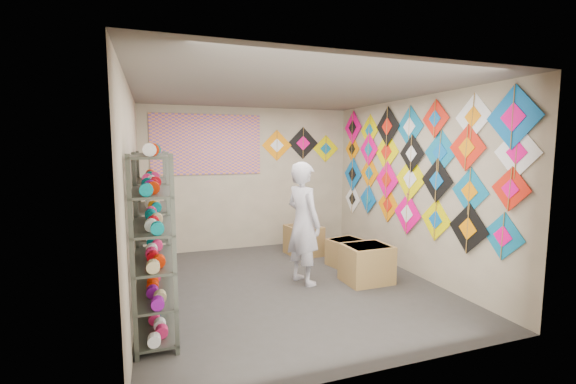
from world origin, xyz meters
name	(u,v)px	position (x,y,z in m)	size (l,w,h in m)	color
ground	(288,285)	(0.00, 0.00, 0.00)	(4.50, 4.50, 0.00)	#35322E
room_walls	(288,170)	(0.00, 0.00, 1.64)	(4.50, 4.50, 4.50)	tan
shelf_rack_front	(154,245)	(-1.78, -0.85, 0.95)	(0.40, 1.10, 1.90)	#4C5147
shelf_rack_back	(153,222)	(-1.78, 0.45, 0.95)	(0.40, 1.10, 1.90)	#4C5147
string_spools	(153,224)	(-1.78, -0.20, 1.05)	(0.12, 2.36, 0.12)	#EF2065
kite_wall_display	(409,166)	(1.98, 0.00, 1.66)	(0.06, 4.26, 2.07)	#0E6E9B
back_wall_kites	(301,146)	(1.06, 2.24, 1.98)	(1.63, 0.02, 0.71)	orange
poster	(207,145)	(-0.80, 2.23, 2.00)	(2.00, 0.01, 1.10)	#73479A
shopkeeper	(303,223)	(0.24, 0.04, 0.88)	(0.59, 0.74, 1.75)	silver
carton_a	(366,264)	(1.12, -0.24, 0.27)	(0.66, 0.55, 0.55)	#9E7C45
carton_b	(346,252)	(1.21, 0.57, 0.22)	(0.53, 0.44, 0.44)	#9E7C45
carton_c	(304,240)	(0.79, 1.40, 0.26)	(0.55, 0.60, 0.53)	#9E7C45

